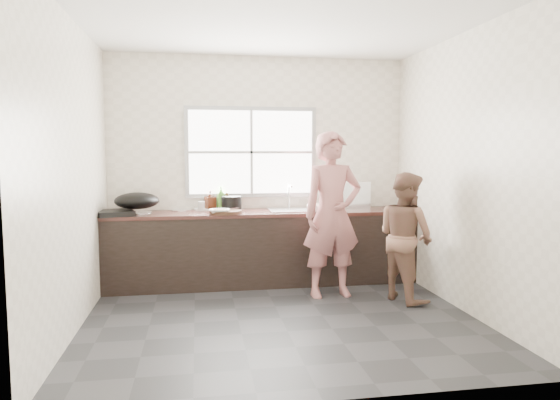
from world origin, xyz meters
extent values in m
cube|color=#28282B|center=(0.00, 0.00, -0.01)|extent=(3.60, 3.20, 0.01)
cube|color=silver|center=(0.00, 0.00, 2.71)|extent=(3.60, 3.20, 0.01)
cube|color=silver|center=(0.00, 1.60, 1.35)|extent=(3.60, 0.01, 2.70)
cube|color=beige|center=(-1.80, 0.00, 1.35)|extent=(0.01, 3.20, 2.70)
cube|color=beige|center=(1.80, 0.00, 1.35)|extent=(0.01, 3.20, 2.70)
cube|color=beige|center=(0.00, -1.60, 1.35)|extent=(3.60, 0.01, 2.70)
cube|color=black|center=(0.00, 1.29, 0.41)|extent=(3.60, 0.62, 0.82)
cube|color=#341A15|center=(0.00, 1.29, 0.84)|extent=(3.60, 0.64, 0.04)
cube|color=silver|center=(0.35, 1.29, 0.86)|extent=(0.55, 0.45, 0.02)
cylinder|color=silver|center=(0.35, 1.49, 1.01)|extent=(0.02, 0.02, 0.30)
cube|color=#9EA0A5|center=(-0.10, 1.59, 1.55)|extent=(1.60, 0.05, 1.10)
cube|color=white|center=(-0.10, 1.57, 1.55)|extent=(1.50, 0.01, 1.00)
imported|color=#B8716E|center=(0.66, 0.64, 0.83)|extent=(0.64, 0.46, 1.65)
imported|color=brown|center=(1.39, 0.38, 0.67)|extent=(0.70, 0.79, 1.35)
cylinder|color=#321F13|center=(-0.44, 1.13, 0.88)|extent=(0.39, 0.39, 0.04)
cube|color=#B4B6BB|center=(-0.41, 1.29, 0.90)|extent=(0.23, 0.19, 0.01)
imported|color=white|center=(-0.52, 1.08, 0.89)|extent=(0.27, 0.27, 0.06)
imported|color=white|center=(0.63, 1.12, 0.89)|extent=(0.25, 0.25, 0.07)
imported|color=white|center=(0.56, 1.08, 0.89)|extent=(0.22, 0.22, 0.05)
cylinder|color=black|center=(-0.36, 1.40, 0.95)|extent=(0.25, 0.25, 0.17)
cylinder|color=white|center=(-0.69, 1.52, 0.87)|extent=(0.24, 0.24, 0.02)
imported|color=#4B8C2E|center=(-0.47, 1.52, 1.00)|extent=(0.15, 0.15, 0.28)
imported|color=#462011|center=(-0.61, 1.50, 0.97)|extent=(0.13, 0.13, 0.22)
imported|color=#4D3513|center=(-0.40, 1.52, 0.95)|extent=(0.17, 0.17, 0.19)
cylinder|color=silver|center=(-0.71, 1.44, 0.92)|extent=(0.10, 0.10, 0.11)
cube|color=black|center=(-1.65, 1.16, 0.89)|extent=(0.47, 0.47, 0.06)
ellipsoid|color=black|center=(-1.42, 1.21, 1.01)|extent=(0.51, 0.51, 0.18)
cube|color=silver|center=(1.11, 1.49, 1.02)|extent=(0.49, 0.39, 0.33)
cylinder|color=silver|center=(-1.41, 1.33, 0.87)|extent=(0.33, 0.33, 0.01)
cylinder|color=silver|center=(-0.94, 1.52, 0.87)|extent=(0.32, 0.32, 0.01)
camera|label=1|loc=(-0.75, -4.49, 1.55)|focal=32.00mm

